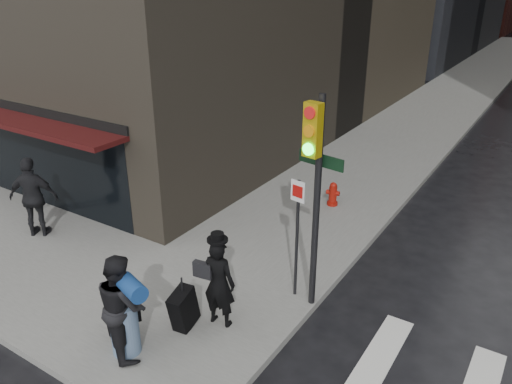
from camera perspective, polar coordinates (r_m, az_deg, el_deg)
ground at (r=9.72m, az=-9.46°, el=-15.00°), size 140.00×140.00×0.00m
sidewalk_left at (r=33.42m, az=23.43°, el=11.56°), size 4.00×50.00×0.15m
storefront at (r=14.96m, az=-25.49°, el=5.05°), size 8.40×1.11×2.83m
man_overcoat at (r=9.02m, az=-5.10°, el=-10.75°), size 0.98×1.05×1.89m
man_jeans at (r=8.59m, az=-15.03°, el=-12.37°), size 1.26×1.15×1.86m
man_greycoat at (r=12.98m, az=-24.05°, el=-0.56°), size 1.25×1.00×1.99m
traffic_light at (r=8.69m, az=6.56°, el=1.66°), size 1.01×0.54×4.09m
fire_hydrant at (r=13.86m, az=8.77°, el=-0.33°), size 0.38×0.29×0.67m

